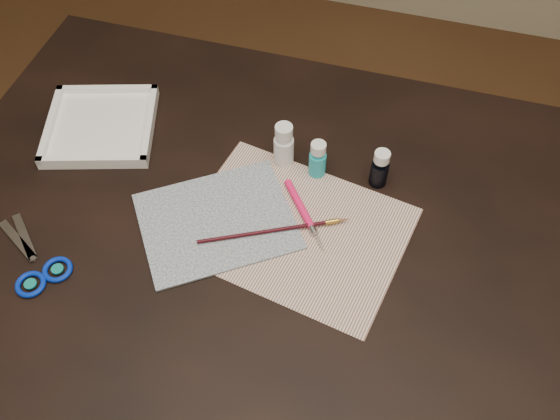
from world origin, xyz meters
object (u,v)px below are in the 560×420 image
(paper, at_px, (295,230))
(paint_bottle_cyan, at_px, (318,159))
(palette_tray, at_px, (101,125))
(paint_bottle_navy, at_px, (380,168))
(canvas, at_px, (217,221))
(scissors, at_px, (25,254))
(paint_bottle_white, at_px, (284,144))

(paper, height_order, paint_bottle_cyan, paint_bottle_cyan)
(palette_tray, bearing_deg, paint_bottle_navy, 1.96)
(paper, distance_m, paint_bottle_navy, 0.19)
(canvas, xyz_separation_m, paint_bottle_navy, (0.26, 0.17, 0.04))
(canvas, relative_size, palette_tray, 1.27)
(paper, relative_size, paint_bottle_cyan, 4.81)
(paint_bottle_cyan, relative_size, paint_bottle_navy, 0.98)
(canvas, xyz_separation_m, scissors, (-0.29, -0.16, 0.00))
(canvas, xyz_separation_m, palette_tray, (-0.30, 0.15, 0.01))
(paper, bearing_deg, canvas, -170.99)
(paint_bottle_cyan, bearing_deg, canvas, -131.42)
(paint_bottle_white, relative_size, paint_bottle_cyan, 1.18)
(paint_bottle_cyan, xyz_separation_m, scissors, (-0.43, -0.32, -0.03))
(paint_bottle_cyan, relative_size, palette_tray, 0.38)
(paper, xyz_separation_m, paint_bottle_cyan, (0.00, 0.14, 0.04))
(paint_bottle_white, height_order, palette_tray, paint_bottle_white)
(paper, height_order, palette_tray, palette_tray)
(paint_bottle_navy, bearing_deg, canvas, -146.42)
(canvas, relative_size, scissors, 1.34)
(paint_bottle_white, distance_m, scissors, 0.49)
(paper, distance_m, palette_tray, 0.45)
(paint_bottle_navy, bearing_deg, paint_bottle_white, 179.27)
(paper, distance_m, scissors, 0.46)
(paint_bottle_navy, xyz_separation_m, palette_tray, (-0.55, -0.02, -0.03))
(paint_bottle_navy, relative_size, scissors, 0.41)
(paper, xyz_separation_m, scissors, (-0.43, -0.18, 0.00))
(paint_bottle_white, bearing_deg, paper, -67.13)
(paint_bottle_cyan, distance_m, scissors, 0.54)
(canvas, bearing_deg, paint_bottle_cyan, 48.58)
(canvas, distance_m, palette_tray, 0.33)
(paint_bottle_white, distance_m, palette_tray, 0.37)
(paint_bottle_navy, distance_m, palette_tray, 0.55)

